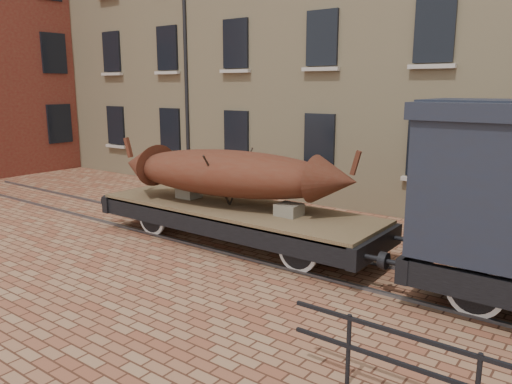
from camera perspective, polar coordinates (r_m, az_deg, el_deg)
The scene contains 4 objects.
ground at distance 11.57m, azimuth 5.51°, elevation -7.81°, with size 90.00×90.00×0.00m, color brown.
rail_track at distance 11.56m, azimuth 5.52°, elevation -7.67°, with size 30.00×1.52×0.06m.
flatcar_wagon at distance 12.46m, azimuth -2.38°, elevation -2.50°, with size 8.45×2.29×1.28m.
iron_boat at distance 12.36m, azimuth -3.05°, elevation 2.18°, with size 6.51×2.79×1.57m.
Camera 1 is at (5.63, -9.33, 3.90)m, focal length 35.00 mm.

